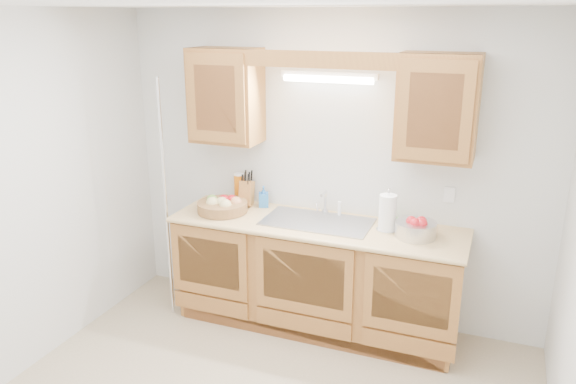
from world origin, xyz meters
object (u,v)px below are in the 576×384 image
at_px(apple_bowl, 416,228).
at_px(knife_block, 247,193).
at_px(fruit_basket, 223,205).
at_px(paper_towel, 388,213).

bearing_deg(apple_bowl, knife_block, 172.02).
bearing_deg(fruit_basket, paper_towel, 3.32).
distance_m(knife_block, apple_bowl, 1.47).
distance_m(fruit_basket, paper_towel, 1.34).
bearing_deg(paper_towel, apple_bowl, -13.24).
xyz_separation_m(fruit_basket, knife_block, (0.11, 0.23, 0.05)).
height_order(fruit_basket, paper_towel, paper_towel).
bearing_deg(apple_bowl, fruit_basket, -179.06).
xyz_separation_m(knife_block, apple_bowl, (1.45, -0.20, -0.04)).
bearing_deg(apple_bowl, paper_towel, 166.76).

